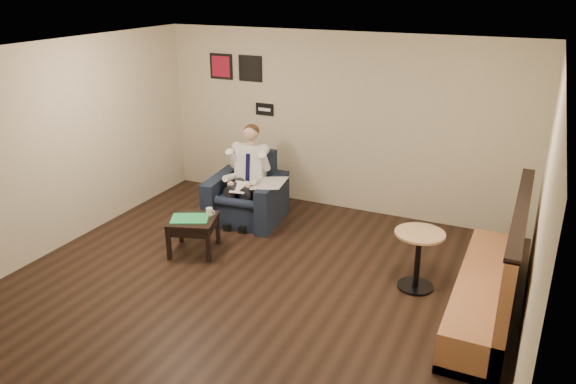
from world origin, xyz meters
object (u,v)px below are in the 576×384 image
at_px(seated_man, 242,180).
at_px(cafe_table, 418,260).
at_px(green_folder, 190,218).
at_px(side_table, 194,235).
at_px(smartphone, 200,213).
at_px(coffee_mug, 209,212).
at_px(armchair, 246,189).
at_px(banquette, 490,260).

distance_m(seated_man, cafe_table, 2.97).
bearing_deg(seated_man, green_folder, -105.21).
height_order(side_table, cafe_table, cafe_table).
relative_size(green_folder, cafe_table, 0.67).
bearing_deg(smartphone, coffee_mug, -7.10).
xyz_separation_m(seated_man, green_folder, (-0.17, -1.15, -0.20)).
height_order(armchair, coffee_mug, armchair).
bearing_deg(banquette, coffee_mug, 178.47).
relative_size(seated_man, banquette, 0.54).
distance_m(seated_man, green_folder, 1.18).
xyz_separation_m(smartphone, banquette, (3.80, -0.10, 0.16)).
distance_m(armchair, banquette, 3.85).
xyz_separation_m(coffee_mug, cafe_table, (2.84, 0.13, -0.18)).
distance_m(side_table, green_folder, 0.26).
distance_m(seated_man, banquette, 3.79).
bearing_deg(cafe_table, banquette, -15.59).
height_order(armchair, smartphone, armchair).
xyz_separation_m(smartphone, cafe_table, (2.99, 0.13, -0.13)).
bearing_deg(seated_man, smartphone, -105.78).
bearing_deg(coffee_mug, side_table, -128.45).
bearing_deg(coffee_mug, seated_man, 89.94).
height_order(armchair, side_table, armchair).
relative_size(side_table, cafe_table, 0.82).
relative_size(side_table, smartphone, 3.93).
bearing_deg(side_table, seated_man, 82.41).
relative_size(seated_man, coffee_mug, 13.37).
xyz_separation_m(coffee_mug, smartphone, (-0.15, -0.00, -0.05)).
relative_size(armchair, smartphone, 6.84).
bearing_deg(green_folder, side_table, 51.55).
bearing_deg(armchair, seated_man, -90.00).
bearing_deg(seated_man, side_table, -104.21).
xyz_separation_m(armchair, green_folder, (-0.16, -1.28, -0.01)).
distance_m(green_folder, cafe_table, 3.03).
height_order(coffee_mug, cafe_table, cafe_table).
xyz_separation_m(armchair, smartphone, (-0.14, -1.07, -0.01)).
height_order(seated_man, coffee_mug, seated_man).
relative_size(side_table, banquette, 0.23).
xyz_separation_m(side_table, green_folder, (-0.02, -0.03, 0.25)).
xyz_separation_m(seated_man, coffee_mug, (-0.00, -0.93, -0.15)).
bearing_deg(cafe_table, seated_man, 164.22).
xyz_separation_m(green_folder, smartphone, (0.02, 0.22, -0.00)).
bearing_deg(cafe_table, armchair, 161.87).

